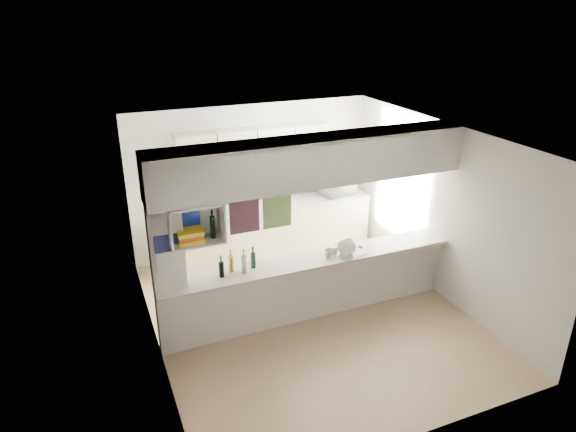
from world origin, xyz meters
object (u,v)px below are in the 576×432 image
dish_rack (348,248)px  wine_bottles (238,264)px  bowl (336,176)px  microwave (337,186)px

dish_rack → wine_bottles: (-1.57, 0.09, 0.03)m
bowl → microwave: bearing=15.0°
dish_rack → wine_bottles: bearing=160.7°
dish_rack → wine_bottles: wine_bottles is taller
microwave → dish_rack: microwave is taller
wine_bottles → bowl: bearing=39.7°
bowl → wine_bottles: bowl is taller
bowl → dish_rack: bearing=-112.9°
wine_bottles → dish_rack: bearing=-3.2°
microwave → wine_bottles: size_ratio=1.15×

